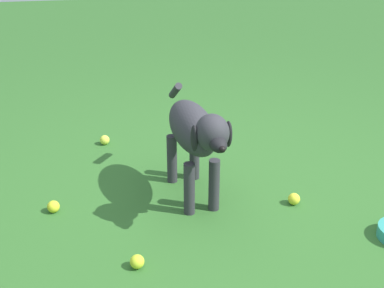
% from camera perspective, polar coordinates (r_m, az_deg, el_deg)
% --- Properties ---
extents(ground, '(14.00, 14.00, 0.00)m').
position_cam_1_polar(ground, '(2.76, 5.18, -7.50)').
color(ground, '#2D6026').
extents(dog, '(0.91, 0.27, 0.62)m').
position_cam_1_polar(dog, '(2.66, 0.33, 1.28)').
color(dog, '#2D2D33').
rests_on(dog, ground).
extents(tennis_ball_0, '(0.07, 0.07, 0.07)m').
position_cam_1_polar(tennis_ball_0, '(2.82, -15.40, -6.84)').
color(tennis_ball_0, '#CED429').
rests_on(tennis_ball_0, ground).
extents(tennis_ball_1, '(0.07, 0.07, 0.07)m').
position_cam_1_polar(tennis_ball_1, '(2.36, -6.22, -13.08)').
color(tennis_ball_1, '#C3DA2C').
rests_on(tennis_ball_1, ground).
extents(tennis_ball_2, '(0.07, 0.07, 0.07)m').
position_cam_1_polar(tennis_ball_2, '(3.52, -9.84, 0.46)').
color(tennis_ball_2, '#CCD941').
rests_on(tennis_ball_2, ground).
extents(tennis_ball_3, '(0.07, 0.07, 0.07)m').
position_cam_1_polar(tennis_ball_3, '(2.85, 11.46, -6.10)').
color(tennis_ball_3, yellow).
rests_on(tennis_ball_3, ground).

